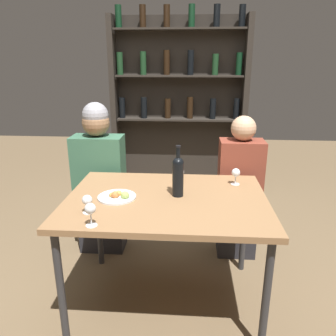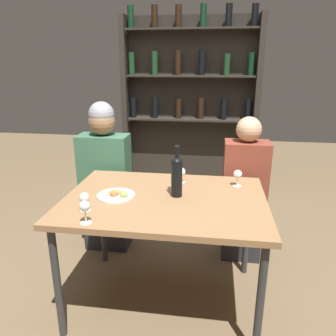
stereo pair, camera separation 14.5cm
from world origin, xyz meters
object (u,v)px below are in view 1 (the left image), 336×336
object	(u,v)px
wine_glass_0	(90,210)
wine_glass_1	(180,172)
wine_glass_3	(236,173)
food_plate_0	(118,196)
seated_person_right	(239,192)
wine_bottle	(178,174)
seated_person_left	(100,181)
wine_glass_2	(87,201)

from	to	relation	value
wine_glass_0	wine_glass_1	world-z (taller)	wine_glass_0
wine_glass_1	wine_glass_3	distance (m)	0.39
food_plate_0	seated_person_right	distance (m)	1.09
wine_glass_3	wine_glass_0	bearing A→B (deg)	-141.04
wine_glass_1	wine_bottle	bearing A→B (deg)	-90.34
wine_glass_0	seated_person_left	xyz separation A→B (m)	(-0.25, 1.02, -0.23)
wine_bottle	food_plate_0	xyz separation A→B (m)	(-0.37, -0.07, -0.13)
food_plate_0	seated_person_right	bearing A→B (deg)	37.91
wine_glass_1	seated_person_right	distance (m)	0.65
wine_glass_2	wine_glass_0	bearing A→B (deg)	-66.76
wine_glass_1	seated_person_left	world-z (taller)	seated_person_left
wine_glass_3	wine_glass_1	bearing A→B (deg)	177.32
wine_glass_2	seated_person_left	size ratio (longest dim) A/B	0.08
wine_bottle	wine_glass_2	distance (m)	0.57
wine_bottle	wine_glass_0	distance (m)	0.61
wine_glass_3	seated_person_right	xyz separation A→B (m)	(0.09, 0.37, -0.28)
wine_bottle	wine_glass_3	bearing A→B (deg)	30.35
wine_glass_0	wine_glass_2	size ratio (longest dim) A/B	1.19
wine_bottle	seated_person_right	distance (m)	0.83
wine_bottle	seated_person_left	distance (m)	0.94
wine_glass_2	seated_person_left	distance (m)	0.92
wine_glass_3	wine_bottle	bearing A→B (deg)	-149.65
wine_glass_0	seated_person_left	world-z (taller)	seated_person_left
seated_person_left	seated_person_right	xyz separation A→B (m)	(1.15, 0.00, -0.07)
wine_glass_1	seated_person_left	xyz separation A→B (m)	(-0.67, 0.35, -0.21)
wine_bottle	wine_glass_0	bearing A→B (deg)	-134.70
wine_bottle	wine_glass_0	size ratio (longest dim) A/B	2.58
wine_glass_3	seated_person_left	xyz separation A→B (m)	(-1.06, 0.37, -0.22)
seated_person_left	seated_person_right	world-z (taller)	seated_person_left
wine_glass_1	seated_person_left	distance (m)	0.79
wine_glass_0	wine_glass_3	distance (m)	1.05
wine_glass_1	food_plate_0	bearing A→B (deg)	-140.04
food_plate_0	wine_glass_1	bearing A→B (deg)	39.96
seated_person_right	wine_glass_0	bearing A→B (deg)	-131.42
wine_bottle	wine_glass_1	distance (m)	0.25
wine_bottle	wine_glass_1	bearing A→B (deg)	89.66
wine_bottle	seated_person_right	size ratio (longest dim) A/B	0.28
wine_glass_1	wine_glass_2	distance (m)	0.72
wine_glass_0	wine_glass_2	bearing A→B (deg)	113.24
wine_glass_1	wine_glass_2	size ratio (longest dim) A/B	1.02
wine_glass_3	seated_person_right	world-z (taller)	seated_person_right
wine_glass_1	wine_glass_2	world-z (taller)	wine_glass_1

